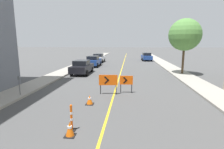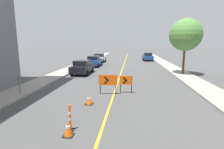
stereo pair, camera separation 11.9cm
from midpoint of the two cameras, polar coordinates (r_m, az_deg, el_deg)
lane_stripe at (r=26.62m, az=3.32°, el=2.66°), size 0.12×67.14×0.01m
sidewalk_left at (r=27.75m, az=-10.98°, el=2.95°), size 2.15×67.14×0.15m
sidewalk_right at (r=27.20m, az=17.92°, el=2.49°), size 2.15×67.14×0.15m
traffic_cone_fourth at (r=7.19m, az=-14.10°, el=-16.88°), size 0.40×0.40×0.58m
traffic_cone_fifth at (r=10.35m, az=-7.65°, el=-8.19°), size 0.45×0.45×0.54m
delineator_post_rear at (r=7.49m, az=-13.55°, el=-14.09°), size 0.30×0.30×1.11m
arrow_barricade_primary at (r=12.01m, az=-1.54°, el=-2.04°), size 1.28×0.18×1.37m
arrow_barricade_secondary at (r=12.40m, az=4.41°, el=-2.13°), size 0.92×0.11×1.25m
parked_car_curb_near at (r=20.37m, az=-9.92°, el=2.43°), size 1.94×4.33×1.59m
parked_car_curb_mid at (r=26.83m, az=-6.25°, el=4.38°), size 1.94×4.32×1.59m
parked_car_curb_far at (r=32.44m, az=-4.50°, el=5.43°), size 1.95×4.34×1.59m
parked_car_opposite_side at (r=36.08m, az=11.11°, el=5.76°), size 2.01×4.39×1.59m
parking_meter_near_curb at (r=12.94m, az=-28.33°, el=-1.96°), size 0.12×0.11×1.29m
street_tree_right_near at (r=20.90m, az=22.54°, el=11.86°), size 3.46×3.46×5.97m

